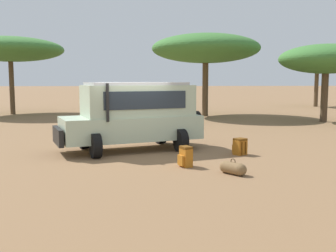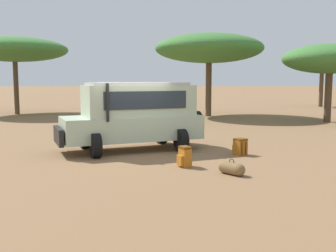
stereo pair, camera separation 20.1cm
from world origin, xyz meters
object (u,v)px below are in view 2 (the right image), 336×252
at_px(acacia_tree_left_mid, 15,50).
at_px(acacia_tree_right_mid, 330,59).
at_px(backpack_beside_front_wheel, 185,157).
at_px(acacia_tree_centre_back, 209,49).
at_px(backpack_cluster_center, 240,147).
at_px(safari_vehicle, 135,114).
at_px(acacia_tree_far_right, 322,62).
at_px(duffel_bag_low_black_case, 232,168).

xyz_separation_m(acacia_tree_left_mid, acacia_tree_right_mid, (20.52, -6.87, -0.98)).
relative_size(backpack_beside_front_wheel, acacia_tree_centre_back, 0.08).
height_order(backpack_cluster_center, acacia_tree_right_mid, acacia_tree_right_mid).
relative_size(backpack_beside_front_wheel, acacia_tree_left_mid, 0.08).
relative_size(safari_vehicle, backpack_cluster_center, 9.72).
xyz_separation_m(safari_vehicle, acacia_tree_centre_back, (4.87, 13.22, 3.38)).
height_order(backpack_beside_front_wheel, backpack_cluster_center, backpack_beside_front_wheel).
distance_m(backpack_beside_front_wheel, acacia_tree_right_mid, 15.78).
xyz_separation_m(acacia_tree_left_mid, acacia_tree_centre_back, (13.98, -2.52, -0.06)).
distance_m(acacia_tree_right_mid, acacia_tree_far_right, 14.68).
distance_m(safari_vehicle, acacia_tree_right_mid, 14.66).
bearing_deg(acacia_tree_far_right, backpack_beside_front_wheel, -121.80).
bearing_deg(acacia_tree_right_mid, safari_vehicle, -142.16).
bearing_deg(safari_vehicle, duffel_bag_low_black_case, -55.93).
height_order(backpack_beside_front_wheel, acacia_tree_far_right, acacia_tree_far_right).
distance_m(backpack_cluster_center, acacia_tree_left_mid, 21.63).
bearing_deg(backpack_cluster_center, acacia_tree_far_right, 59.99).
bearing_deg(acacia_tree_far_right, acacia_tree_centre_back, -143.43).
relative_size(safari_vehicle, acacia_tree_right_mid, 0.97).
bearing_deg(duffel_bag_low_black_case, acacia_tree_centre_back, 82.70).
distance_m(backpack_beside_front_wheel, acacia_tree_far_right, 30.01).
relative_size(acacia_tree_left_mid, acacia_tree_far_right, 1.48).
height_order(backpack_beside_front_wheel, acacia_tree_left_mid, acacia_tree_left_mid).
bearing_deg(backpack_beside_front_wheel, duffel_bag_low_black_case, -41.41).
xyz_separation_m(safari_vehicle, duffel_bag_low_black_case, (2.67, -3.95, -1.13)).
distance_m(safari_vehicle, acacia_tree_centre_back, 14.49).
xyz_separation_m(safari_vehicle, acacia_tree_far_right, (17.19, 22.36, 2.88)).
height_order(safari_vehicle, acacia_tree_far_right, acacia_tree_far_right).
relative_size(backpack_beside_front_wheel, acacia_tree_right_mid, 0.11).
distance_m(backpack_cluster_center, acacia_tree_far_right, 27.50).
height_order(backpack_beside_front_wheel, acacia_tree_right_mid, acacia_tree_right_mid).
height_order(backpack_cluster_center, acacia_tree_left_mid, acacia_tree_left_mid).
distance_m(duffel_bag_low_black_case, acacia_tree_left_mid, 23.39).
bearing_deg(backpack_cluster_center, backpack_beside_front_wheel, -140.22).
xyz_separation_m(backpack_beside_front_wheel, duffel_bag_low_black_case, (1.16, -1.02, -0.13)).
bearing_deg(duffel_bag_low_black_case, backpack_cluster_center, 71.71).
xyz_separation_m(backpack_cluster_center, acacia_tree_left_mid, (-12.68, 16.95, 4.47)).
height_order(acacia_tree_centre_back, acacia_tree_right_mid, acacia_tree_centre_back).
bearing_deg(safari_vehicle, acacia_tree_far_right, 52.44).
distance_m(acacia_tree_left_mid, acacia_tree_right_mid, 21.66).
distance_m(backpack_cluster_center, acacia_tree_centre_back, 15.14).
xyz_separation_m(safari_vehicle, backpack_beside_front_wheel, (1.52, -2.93, -1.00)).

